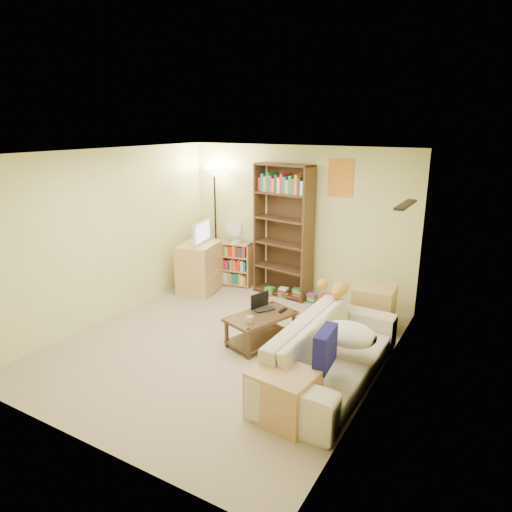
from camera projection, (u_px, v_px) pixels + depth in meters
name	position (u px, v px, depth m)	size (l,w,h in m)	color
room	(222.00, 225.00, 5.62)	(4.50, 4.54, 2.52)	tan
sofa	(332.00, 352.00, 5.16)	(0.93, 2.33, 0.68)	#BFB49E
navy_pillow	(325.00, 348.00, 4.60)	(0.45, 0.13, 0.40)	navy
cream_blanket	(349.00, 334.00, 5.05)	(0.62, 0.45, 0.27)	silver
tabby_cat	(337.00, 288.00, 5.92)	(0.53, 0.19, 0.18)	orange
coffee_table	(261.00, 325.00, 6.03)	(0.78, 1.04, 0.41)	#472E1B
laptop	(266.00, 311.00, 6.10)	(0.30, 0.34, 0.02)	black
laptop_screen	(260.00, 300.00, 6.16)	(0.01, 0.31, 0.21)	white
mug	(250.00, 320.00, 5.74)	(0.12, 0.12, 0.09)	silver
tv_remote	(283.00, 310.00, 6.11)	(0.05, 0.16, 0.02)	black
tv_stand	(200.00, 267.00, 7.93)	(0.57, 0.79, 0.85)	tan
television	(198.00, 233.00, 7.75)	(0.22, 0.67, 0.39)	black
tall_bookshelf	(283.00, 228.00, 7.52)	(1.03, 0.47, 2.22)	#47311B
short_bookshelf	(235.00, 264.00, 8.20)	(0.65, 0.34, 0.79)	tan
desk_fan	(235.00, 231.00, 7.97)	(0.28, 0.16, 0.42)	silver
floor_lamp	(215.00, 192.00, 8.02)	(0.35, 0.35, 2.09)	black
side_table	(374.00, 307.00, 6.50)	(0.54, 0.54, 0.62)	tan
end_cabinet	(283.00, 395.00, 4.49)	(0.62, 0.51, 0.51)	tan
book_stacks	(299.00, 295.00, 7.57)	(1.17, 0.18, 0.20)	red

